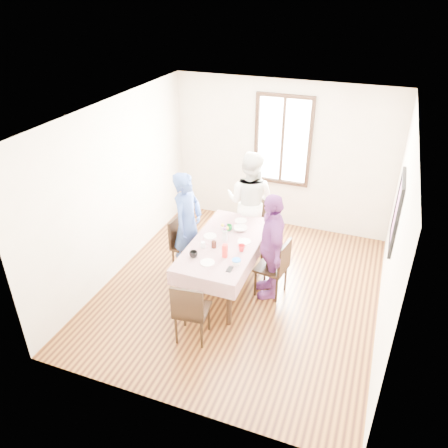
{
  "coord_description": "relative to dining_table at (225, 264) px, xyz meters",
  "views": [
    {
      "loc": [
        1.66,
        -5.13,
        4.18
      ],
      "look_at": [
        -0.26,
        -0.02,
        1.1
      ],
      "focal_mm": 35.45,
      "sensor_mm": 36.0,
      "label": 1
    }
  ],
  "objects": [
    {
      "name": "right_wall",
      "position": [
        2.26,
        -0.03,
        0.98
      ],
      "size": [
        0.0,
        4.5,
        4.5
      ],
      "primitive_type": "plane",
      "rotation": [
        1.57,
        0.0,
        -1.57
      ],
      "color": "beige",
      "rests_on": "ground"
    },
    {
      "name": "window_frame",
      "position": [
        0.26,
        2.2,
        1.27
      ],
      "size": [
        1.02,
        0.06,
        1.62
      ],
      "primitive_type": "cube",
      "color": "black",
      "rests_on": "back_wall"
    },
    {
      "name": "chair_right",
      "position": [
        0.7,
        0.05,
        0.08
      ],
      "size": [
        0.48,
        0.48,
        0.91
      ],
      "primitive_type": "cube",
      "rotation": [
        0.0,
        0.0,
        1.42
      ],
      "color": "black",
      "rests_on": "ground"
    },
    {
      "name": "chair_near",
      "position": [
        0.0,
        -1.2,
        0.08
      ],
      "size": [
        0.47,
        0.47,
        0.91
      ],
      "primitive_type": "cube",
      "rotation": [
        0.0,
        0.0,
        0.12
      ],
      "color": "black",
      "rests_on": "ground"
    },
    {
      "name": "chair_left",
      "position": [
        -0.7,
        0.16,
        0.08
      ],
      "size": [
        0.44,
        0.44,
        0.91
      ],
      "primitive_type": "cube",
      "rotation": [
        0.0,
        0.0,
        -1.63
      ],
      "color": "black",
      "rests_on": "ground"
    },
    {
      "name": "plate_right",
      "position": [
        0.26,
        0.12,
        0.39
      ],
      "size": [
        0.2,
        0.2,
        0.01
      ],
      "primitive_type": "cylinder",
      "color": "white",
      "rests_on": "tablecloth"
    },
    {
      "name": "plate_far",
      "position": [
        0.0,
        0.7,
        0.39
      ],
      "size": [
        0.2,
        0.2,
        0.01
      ],
      "primitive_type": "cylinder",
      "color": "white",
      "rests_on": "tablecloth"
    },
    {
      "name": "plate_left",
      "position": [
        -0.27,
        0.09,
        0.39
      ],
      "size": [
        0.2,
        0.2,
        0.01
      ],
      "primitive_type": "cylinder",
      "color": "white",
      "rests_on": "tablecloth"
    },
    {
      "name": "mug_flag",
      "position": [
        0.3,
        -0.13,
        0.44
      ],
      "size": [
        0.14,
        0.14,
        0.1
      ],
      "primitive_type": "imported",
      "rotation": [
        0.0,
        0.0,
        0.45
      ],
      "color": "red",
      "rests_on": "tablecloth"
    },
    {
      "name": "window_pane",
      "position": [
        0.26,
        2.21,
        1.27
      ],
      "size": [
        0.9,
        0.02,
        1.5
      ],
      "primitive_type": "cube",
      "color": "white",
      "rests_on": "back_wall"
    },
    {
      "name": "ground",
      "position": [
        0.26,
        -0.03,
        -0.38
      ],
      "size": [
        4.5,
        4.5,
        0.0
      ],
      "primitive_type": "plane",
      "color": "black",
      "rests_on": "ground"
    },
    {
      "name": "dining_table",
      "position": [
        0.0,
        0.0,
        0.0
      ],
      "size": [
        0.84,
        1.75,
        0.75
      ],
      "primitive_type": "cube",
      "color": "black",
      "rests_on": "ground"
    },
    {
      "name": "serving_bowl",
      "position": [
        0.09,
        0.42,
        0.41
      ],
      "size": [
        0.27,
        0.27,
        0.05
      ],
      "primitive_type": "imported",
      "rotation": [
        0.0,
        0.0,
        0.35
      ],
      "color": "white",
      "rests_on": "tablecloth"
    },
    {
      "name": "flower_bunch",
      "position": [
        -0.03,
        0.06,
        0.59
      ],
      "size": [
        0.09,
        0.09,
        0.1
      ],
      "primitive_type": null,
      "color": "yellow",
      "rests_on": "flower_vase"
    },
    {
      "name": "art_poster",
      "position": [
        2.24,
        0.27,
        1.18
      ],
      "size": [
        0.04,
        0.76,
        0.96
      ],
      "primitive_type": "cube",
      "color": "red",
      "rests_on": "right_wall"
    },
    {
      "name": "tablecloth",
      "position": [
        0.0,
        0.0,
        0.38
      ],
      "size": [
        0.96,
        1.87,
        0.01
      ],
      "primitive_type": "cube",
      "color": "#500614",
      "rests_on": "dining_table"
    },
    {
      "name": "person_far",
      "position": [
        0.0,
        1.18,
        0.5
      ],
      "size": [
        0.91,
        0.73,
        1.76
      ],
      "primitive_type": "imported",
      "rotation": [
        0.0,
        0.0,
        3.06
      ],
      "color": "white",
      "rests_on": "ground"
    },
    {
      "name": "person_right",
      "position": [
        0.68,
        0.05,
        0.44
      ],
      "size": [
        0.76,
        1.04,
        1.63
      ],
      "primitive_type": "imported",
      "rotation": [
        0.0,
        0.0,
        -1.15
      ],
      "color": "#70317A",
      "rests_on": "ground"
    },
    {
      "name": "plate_near",
      "position": [
        -0.04,
        -0.58,
        0.39
      ],
      "size": [
        0.2,
        0.2,
        0.01
      ],
      "primitive_type": "cylinder",
      "color": "white",
      "rests_on": "tablecloth"
    },
    {
      "name": "butter_lid",
      "position": [
        0.34,
        -0.46,
        0.45
      ],
      "size": [
        0.12,
        0.12,
        0.01
      ],
      "primitive_type": "cylinder",
      "color": "blue",
      "rests_on": "butter_tub"
    },
    {
      "name": "mug_green",
      "position": [
        -0.08,
        0.35,
        0.43
      ],
      "size": [
        0.15,
        0.15,
        0.09
      ],
      "primitive_type": "imported",
      "rotation": [
        0.0,
        0.0,
        -0.36
      ],
      "color": "#0C7226",
      "rests_on": "tablecloth"
    },
    {
      "name": "jam_jar",
      "position": [
        -0.1,
        -0.18,
        0.44
      ],
      "size": [
        0.07,
        0.07,
        0.1
      ],
      "primitive_type": "cylinder",
      "color": "black",
      "rests_on": "tablecloth"
    },
    {
      "name": "juice_carton",
      "position": [
        0.13,
        -0.36,
        0.49
      ],
      "size": [
        0.06,
        0.06,
        0.2
      ],
      "primitive_type": "cube",
      "color": "red",
      "rests_on": "tablecloth"
    },
    {
      "name": "smartphone",
      "position": [
        0.29,
        -0.62,
        0.39
      ],
      "size": [
        0.07,
        0.14,
        0.01
      ],
      "primitive_type": "cube",
      "color": "black",
      "rests_on": "tablecloth"
    },
    {
      "name": "butter_tub",
      "position": [
        0.34,
        -0.46,
        0.42
      ],
      "size": [
        0.11,
        0.11,
        0.06
      ],
      "primitive_type": "cylinder",
      "color": "white",
      "rests_on": "tablecloth"
    },
    {
      "name": "back_wall",
      "position": [
        0.26,
        2.22,
        0.98
      ],
      "size": [
        4.0,
        0.0,
        4.0
      ],
      "primitive_type": "plane",
      "rotation": [
        1.57,
        0.0,
        0.0
      ],
      "color": "beige",
      "rests_on": "ground"
    },
    {
      "name": "flower_vase",
      "position": [
        -0.03,
        0.06,
        0.46
      ],
      "size": [
        0.08,
        0.08,
        0.15
      ],
      "primitive_type": "cylinder",
      "color": "silver",
      "rests_on": "tablecloth"
    },
    {
      "name": "mug_black",
      "position": [
        -0.28,
        -0.52,
        0.43
      ],
      "size": [
        0.15,
        0.15,
        0.09
      ],
      "primitive_type": "imported",
      "rotation": [
        0.0,
        0.0,
        -0.34
      ],
      "color": "black",
      "rests_on": "tablecloth"
    },
    {
      "name": "chair_far",
      "position": [
        0.0,
        1.2,
        0.08
      ],
      "size": [
        0.46,
        0.46,
        0.91
      ],
      "primitive_type": "cube",
      "rotation": [
        0.0,
        0.0,
        3.04
      ],
      "color": "black",
      "rests_on": "ground"
    },
    {
      "name": "drinking_glass",
      "position": [
        -0.25,
        -0.25,
        0.43
      ],
      "size": [
        0.07,
        0.07,
        0.09
      ],
      "primitive_type": "cylinder",
      "color": "silver",
      "rests_on": "tablecloth"
    },
    {
      "name": "person_left",
      "position": [
        -0.68,
        0.16,
        0.47
      ],
      "size": [
        0.47,
        0.66,
        1.69
      ],
      "primitive_type": "imported",
      "rotation": [
        0.0,
        0.0,
        1.46
      ],
      "color": "#2F498E",
      "rests_on": "ground"
    }
  ]
}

